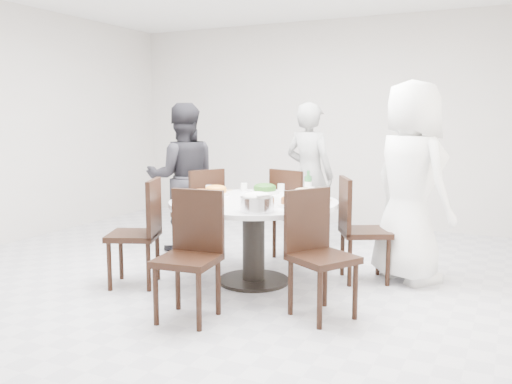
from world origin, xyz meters
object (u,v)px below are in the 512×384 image
at_px(chair_ne, 365,230).
at_px(soup_bowl, 197,201).
at_px(dining_table, 254,242).
at_px(chair_n, 297,213).
at_px(chair_se, 323,255).
at_px(chair_nw, 197,213).
at_px(rice_bowl, 257,204).
at_px(beverage_bottle, 308,183).
at_px(chair_s, 187,257).
at_px(diner_left, 183,178).
at_px(diner_right, 411,182).
at_px(chair_sw, 133,233).
at_px(diner_middle, 309,175).

xyz_separation_m(chair_ne, soup_bowl, (-1.20, -0.94, 0.31)).
distance_m(dining_table, soup_bowl, 0.69).
relative_size(chair_n, chair_se, 1.00).
bearing_deg(soup_bowl, chair_ne, 38.30).
xyz_separation_m(chair_nw, chair_se, (1.78, -1.10, 0.00)).
distance_m(rice_bowl, beverage_bottle, 1.04).
relative_size(chair_n, chair_s, 1.00).
bearing_deg(chair_ne, diner_left, 55.77).
relative_size(chair_nw, diner_left, 0.58).
bearing_deg(soup_bowl, beverage_bottle, 58.59).
bearing_deg(chair_s, dining_table, 81.53).
bearing_deg(chair_n, rice_bowl, 116.40).
xyz_separation_m(diner_right, soup_bowl, (-1.55, -1.13, -0.12)).
bearing_deg(rice_bowl, chair_n, 99.23).
bearing_deg(beverage_bottle, chair_s, -102.27).
bearing_deg(chair_nw, diner_right, 118.47).
distance_m(chair_ne, chair_se, 1.04).
height_order(chair_nw, soup_bowl, chair_nw).
relative_size(chair_s, diner_left, 0.58).
xyz_separation_m(dining_table, chair_nw, (-0.93, 0.55, 0.10)).
relative_size(chair_se, diner_left, 0.58).
height_order(chair_nw, chair_se, same).
height_order(chair_sw, soup_bowl, chair_sw).
distance_m(diner_right, rice_bowl, 1.52).
height_order(chair_sw, beverage_bottle, beverage_bottle).
height_order(chair_s, beverage_bottle, beverage_bottle).
bearing_deg(chair_n, chair_se, 135.04).
height_order(rice_bowl, beverage_bottle, beverage_bottle).
relative_size(rice_bowl, beverage_bottle, 1.16).
height_order(diner_middle, rice_bowl, diner_middle).
xyz_separation_m(chair_s, diner_left, (-1.20, 1.77, 0.34)).
bearing_deg(diner_left, diner_middle, 176.63).
bearing_deg(chair_ne, beverage_bottle, 55.96).
height_order(chair_n, chair_se, same).
relative_size(diner_right, beverage_bottle, 7.81).
xyz_separation_m(chair_n, diner_middle, (-0.06, 0.53, 0.35)).
xyz_separation_m(chair_se, soup_bowl, (-1.15, 0.09, 0.31)).
bearing_deg(beverage_bottle, chair_se, -64.25).
bearing_deg(chair_ne, chair_nw, 60.27).
xyz_separation_m(chair_s, rice_bowl, (0.30, 0.55, 0.33)).
relative_size(chair_ne, diner_middle, 0.58).
bearing_deg(chair_nw, soup_bowl, 57.27).
bearing_deg(rice_bowl, chair_ne, 57.59).
xyz_separation_m(diner_right, diner_left, (-2.48, 0.06, -0.09)).
xyz_separation_m(chair_s, diner_middle, (0.00, 2.55, 0.35)).
bearing_deg(chair_se, soup_bowl, 116.14).
xyz_separation_m(dining_table, diner_middle, (-0.03, 1.52, 0.45)).
bearing_deg(rice_bowl, beverage_bottle, 87.79).
height_order(diner_right, diner_left, diner_right).
bearing_deg(chair_nw, chair_sw, 26.20).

